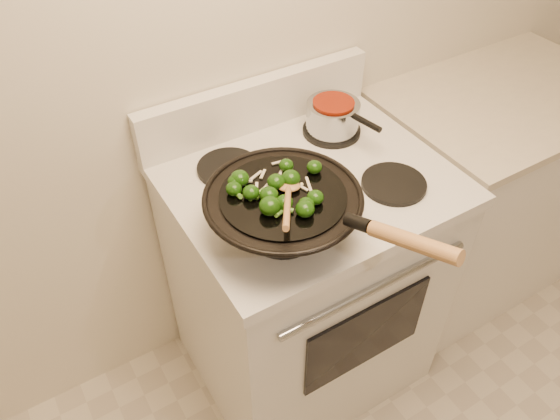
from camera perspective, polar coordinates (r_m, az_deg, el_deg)
stove at (r=1.86m, az=2.55°, el=-7.24°), size 0.78×0.67×1.08m
counter_unit at (r=2.35m, az=20.15°, el=1.79°), size 0.89×0.62×0.91m
wok at (r=1.32m, az=0.46°, el=-0.16°), size 0.39×0.63×0.24m
stirfry at (r=1.28m, az=-0.43°, el=2.09°), size 0.25×0.22×0.04m
wooden_spoon at (r=1.23m, az=0.82°, el=1.35°), size 0.17×0.23×0.10m
saucepan at (r=1.69m, az=5.57°, el=9.77°), size 0.16×0.26×0.10m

